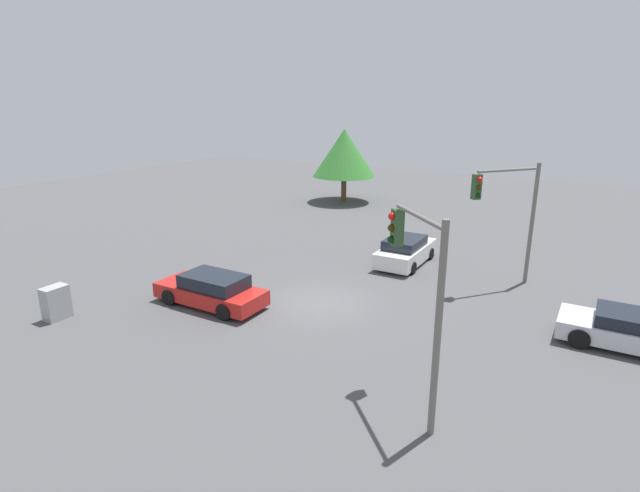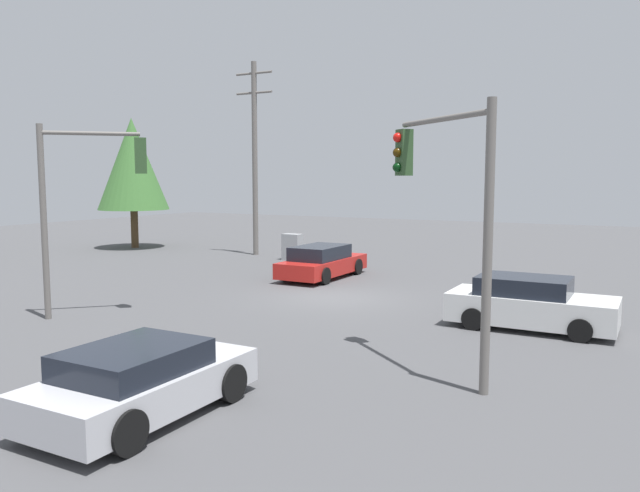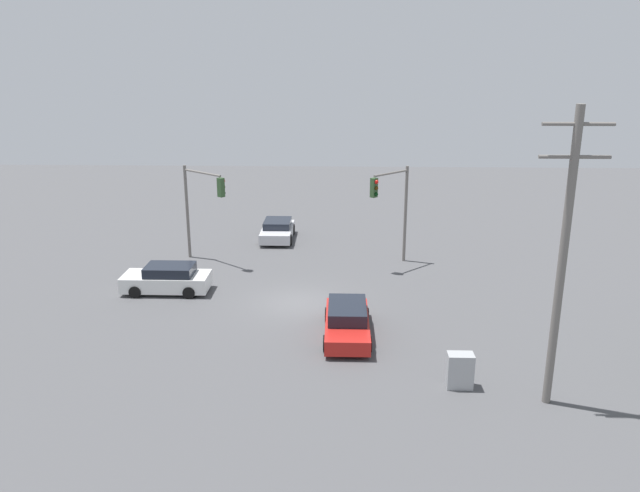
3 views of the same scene
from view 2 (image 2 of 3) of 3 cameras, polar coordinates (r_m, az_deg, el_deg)
name	(u,v)px [view 2 (image 2 of 3)]	position (r m, az deg, el deg)	size (l,w,h in m)	color
ground_plane	(333,298)	(21.44, 1.21, -4.76)	(80.00, 80.00, 0.00)	#4C4C4F
sedan_red	(322,262)	(25.58, 0.18, -1.49)	(1.97, 4.72, 1.35)	red
sedan_white	(529,304)	(17.93, 18.61, -5.04)	(4.35, 1.98, 1.42)	silver
sedan_silver	(141,381)	(11.33, -16.06, -11.77)	(2.06, 4.11, 1.27)	silver
traffic_signal_main	(86,187)	(19.41, -20.62, 5.04)	(2.26, 2.23, 5.62)	slate
traffic_signal_cross	(447,192)	(13.00, 11.51, 4.82)	(2.76, 2.32, 5.54)	slate
utility_pole_tall	(255,154)	(33.41, -5.98, 8.36)	(2.20, 0.28, 10.12)	slate
electrical_cabinet	(292,247)	(31.26, -2.55, -0.08)	(0.94, 0.58, 1.31)	#9EA0A3
tree_left	(133,164)	(38.22, -16.77, 7.17)	(4.08, 4.08, 7.56)	#4C3823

